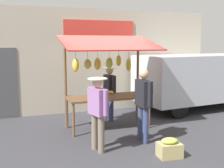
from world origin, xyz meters
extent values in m
plane|color=#38383D|center=(0.00, 0.00, 0.00)|extent=(40.00, 40.00, 0.00)
cube|color=#B2A893|center=(0.00, -2.20, 1.70)|extent=(9.00, 0.25, 3.40)
cube|color=red|center=(-0.43, -2.06, 2.75)|extent=(2.40, 0.06, 0.56)
cube|color=brown|center=(0.00, 0.00, 0.85)|extent=(2.20, 0.90, 0.05)
cylinder|color=brown|center=(1.04, 0.39, 0.41)|extent=(0.06, 0.06, 0.83)
cylinder|color=brown|center=(-1.04, 0.39, 0.41)|extent=(0.06, 0.06, 0.83)
cylinder|color=brown|center=(1.04, -0.39, 0.41)|extent=(0.06, 0.06, 0.83)
cylinder|color=brown|center=(-1.04, -0.39, 0.41)|extent=(0.06, 0.06, 0.83)
cylinder|color=brown|center=(1.06, -0.40, 1.18)|extent=(0.07, 0.07, 2.35)
cylinder|color=brown|center=(-1.06, -0.40, 1.18)|extent=(0.07, 0.07, 2.35)
cylinder|color=brown|center=(0.00, -0.40, 2.15)|extent=(2.12, 0.06, 0.06)
cube|color=#B72D28|center=(0.00, 0.15, 2.30)|extent=(2.50, 1.46, 0.39)
cylinder|color=brown|center=(-0.77, -0.41, 2.00)|extent=(0.01, 0.01, 0.29)
ellipsoid|color=yellow|center=(-0.77, -0.41, 1.68)|extent=(0.17, 0.20, 0.36)
cylinder|color=brown|center=(-0.46, -0.42, 2.05)|extent=(0.01, 0.01, 0.20)
ellipsoid|color=yellow|center=(-0.46, -0.42, 1.80)|extent=(0.17, 0.14, 0.30)
cylinder|color=brown|center=(-0.17, -0.37, 2.02)|extent=(0.01, 0.01, 0.26)
ellipsoid|color=#B2CC4C|center=(-0.17, -0.37, 1.74)|extent=(0.26, 0.25, 0.31)
cylinder|color=brown|center=(0.17, -0.37, 2.02)|extent=(0.01, 0.01, 0.26)
ellipsoid|color=yellow|center=(0.17, -0.37, 1.73)|extent=(0.27, 0.26, 0.33)
cylinder|color=brown|center=(0.46, -0.36, 2.01)|extent=(0.01, 0.01, 0.29)
ellipsoid|color=gold|center=(0.46, -0.36, 1.73)|extent=(0.25, 0.24, 0.26)
cylinder|color=brown|center=(0.78, -0.39, 2.02)|extent=(0.01, 0.01, 0.26)
ellipsoid|color=yellow|center=(0.78, -0.39, 1.71)|extent=(0.23, 0.25, 0.36)
ellipsoid|color=gold|center=(-0.17, -0.27, 0.93)|extent=(0.22, 0.20, 0.10)
ellipsoid|color=orange|center=(0.13, -0.21, 0.95)|extent=(0.20, 0.25, 0.14)
cylinder|color=navy|center=(-0.31, -0.88, 0.40)|extent=(0.14, 0.14, 0.79)
cylinder|color=navy|center=(-0.32, -0.62, 0.40)|extent=(0.14, 0.14, 0.79)
cube|color=black|center=(-0.31, -0.75, 1.08)|extent=(0.23, 0.48, 0.56)
cylinder|color=black|center=(-0.31, -1.05, 1.10)|extent=(0.09, 0.09, 0.52)
cylinder|color=black|center=(-0.32, -0.45, 1.10)|extent=(0.09, 0.09, 0.52)
sphere|color=tan|center=(-0.31, -0.75, 1.50)|extent=(0.22, 0.22, 0.22)
cylinder|color=beige|center=(-0.31, -0.75, 1.56)|extent=(0.42, 0.42, 0.02)
cylinder|color=#726656|center=(0.74, 1.63, 0.40)|extent=(0.14, 0.14, 0.79)
cylinder|color=#726656|center=(0.80, 1.37, 0.40)|extent=(0.14, 0.14, 0.79)
cube|color=#93669E|center=(0.77, 1.50, 1.08)|extent=(0.33, 0.52, 0.56)
cylinder|color=#93669E|center=(0.70, 1.79, 1.10)|extent=(0.09, 0.09, 0.52)
cylinder|color=#93669E|center=(0.84, 1.21, 1.10)|extent=(0.09, 0.09, 0.52)
sphere|color=tan|center=(0.77, 1.50, 1.50)|extent=(0.22, 0.22, 0.22)
cylinder|color=beige|center=(0.77, 1.50, 1.56)|extent=(0.41, 0.41, 0.02)
cylinder|color=navy|center=(-0.39, 1.44, 0.43)|extent=(0.14, 0.14, 0.85)
cylinder|color=navy|center=(-0.40, 1.16, 0.43)|extent=(0.14, 0.14, 0.85)
cube|color=black|center=(-0.40, 1.30, 1.15)|extent=(0.24, 0.52, 0.60)
cylinder|color=black|center=(-0.39, 1.62, 1.18)|extent=(0.09, 0.09, 0.55)
cylinder|color=black|center=(-0.41, 0.98, 1.18)|extent=(0.09, 0.09, 0.55)
sphere|color=tan|center=(-0.40, 1.30, 1.60)|extent=(0.23, 0.23, 0.23)
cube|color=silver|center=(-3.79, -1.18, 1.10)|extent=(4.55, 2.23, 1.55)
cube|color=black|center=(-2.47, -1.06, 1.38)|extent=(1.56, 1.93, 0.68)
cylinder|color=black|center=(-2.37, -0.22, 0.33)|extent=(0.67, 0.24, 0.66)
cylinder|color=black|center=(-2.22, -1.88, 0.33)|extent=(0.67, 0.24, 0.66)
cylinder|color=black|center=(-5.20, -2.14, 0.33)|extent=(0.67, 0.24, 0.66)
cube|color=tan|center=(-0.49, 2.33, 0.15)|extent=(0.50, 0.40, 0.29)
ellipsoid|color=#B2CC4C|center=(-0.49, 2.33, 0.34)|extent=(0.35, 0.27, 0.12)
camera|label=1|loc=(2.57, 7.18, 2.30)|focal=46.46mm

